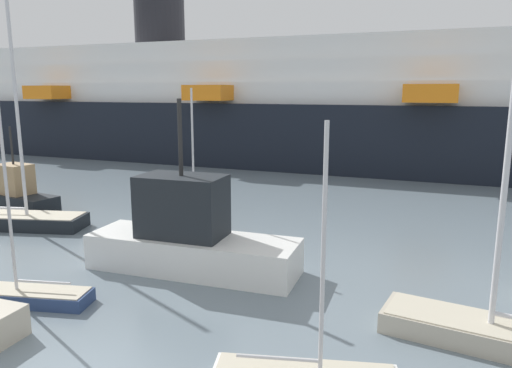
# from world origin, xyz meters

# --- Properties ---
(sailboat_1) EXTENTS (7.43, 3.20, 11.31)m
(sailboat_1) POSITION_xyz_m (10.77, 4.98, 0.53)
(sailboat_1) COLOR #BCB29E
(sailboat_1) RESTS_ON ground_plane
(sailboat_2) EXTENTS (4.22, 2.16, 7.39)m
(sailboat_2) POSITION_xyz_m (-2.53, 11.46, 0.34)
(sailboat_2) COLOR navy
(sailboat_2) RESTS_ON ground_plane
(sailboat_3) EXTENTS (4.63, 1.98, 8.77)m
(sailboat_3) POSITION_xyz_m (-4.70, 3.08, 0.40)
(sailboat_3) COLOR navy
(sailboat_3) RESTS_ON ground_plane
(sailboat_4) EXTENTS (7.55, 3.48, 13.05)m
(sailboat_4) POSITION_xyz_m (-12.27, 10.40, 0.60)
(sailboat_4) COLOR black
(sailboat_4) RESTS_ON ground_plane
(fishing_boat_1) EXTENTS (8.68, 2.67, 6.97)m
(fishing_boat_1) POSITION_xyz_m (-0.68, 7.70, 1.41)
(fishing_boat_1) COLOR white
(fishing_boat_1) RESTS_ON ground_plane
(fishing_boat_3) EXTENTS (6.73, 3.12, 5.14)m
(fishing_boat_3) POSITION_xyz_m (-15.48, 13.47, 0.96)
(fishing_boat_3) COLOR black
(fishing_boat_3) RESTS_ON ground_plane
(cruise_ship) EXTENTS (110.77, 22.64, 17.49)m
(cruise_ship) POSITION_xyz_m (-0.57, 39.34, 5.53)
(cruise_ship) COLOR black
(cruise_ship) RESTS_ON ground_plane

